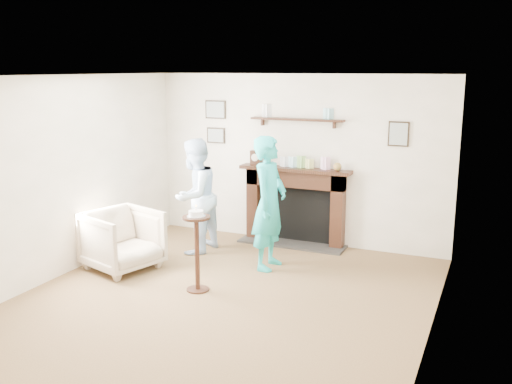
% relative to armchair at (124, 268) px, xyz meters
% --- Properties ---
extents(ground, '(5.00, 5.00, 0.00)m').
position_rel_armchair_xyz_m(ground, '(1.67, -0.43, 0.00)').
color(ground, brown).
rests_on(ground, ground).
extents(room_shell, '(4.54, 5.02, 2.52)m').
position_rel_armchair_xyz_m(room_shell, '(1.67, 0.26, 1.62)').
color(room_shell, beige).
rests_on(room_shell, ground).
extents(armchair, '(1.07, 1.06, 0.78)m').
position_rel_armchair_xyz_m(armchair, '(0.00, 0.00, 0.00)').
color(armchair, gray).
rests_on(armchair, ground).
extents(man, '(0.67, 0.83, 1.63)m').
position_rel_armchair_xyz_m(man, '(0.52, 1.01, 0.00)').
color(man, '#C9E1FB').
rests_on(man, ground).
extents(woman, '(0.42, 0.64, 1.74)m').
position_rel_armchair_xyz_m(woman, '(1.73, 0.82, 0.00)').
color(woman, '#20A0B6').
rests_on(woman, ground).
extents(pedestal_table, '(0.32, 0.32, 1.04)m').
position_rel_armchair_xyz_m(pedestal_table, '(1.26, -0.26, 0.64)').
color(pedestal_table, black).
rests_on(pedestal_table, ground).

